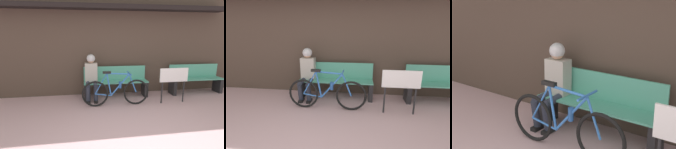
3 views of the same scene
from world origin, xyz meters
TOP-DOWN VIEW (x-y plane):
  - storefront_wall at (0.00, 2.90)m, footprint 12.00×0.56m
  - park_bench_near at (0.07, 2.54)m, footprint 1.82×0.42m
  - bicycle at (-0.04, 1.87)m, footprint 1.71×0.40m
  - person_seated at (-0.63, 2.43)m, footprint 0.34×0.60m
  - park_bench_far at (2.57, 2.54)m, footprint 1.62×0.42m
  - signboard at (1.48, 1.85)m, footprint 0.76×0.04m

SIDE VIEW (x-z plane):
  - bicycle at x=-0.04m, z-range -0.08..0.81m
  - park_bench_far at x=2.57m, z-range -0.02..0.85m
  - park_bench_near at x=0.07m, z-range -0.01..0.86m
  - signboard at x=1.48m, z-range 0.21..1.15m
  - person_seated at x=-0.63m, z-range 0.10..1.35m
  - storefront_wall at x=0.00m, z-range 0.06..3.26m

